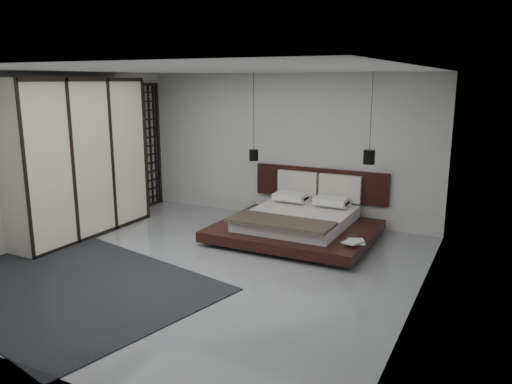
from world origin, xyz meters
The scene contains 14 objects.
floor centered at (0.00, 0.00, 0.00)m, with size 6.00×6.00×0.00m, color gray.
ceiling centered at (0.00, 0.00, 2.80)m, with size 6.00×6.00×0.00m, color white.
wall_back centered at (0.00, 3.00, 1.40)m, with size 6.00×6.00×0.00m, color beige.
wall_front centered at (0.00, -3.00, 1.40)m, with size 6.00×6.00×0.00m, color beige.
wall_left centered at (-3.00, 0.00, 1.40)m, with size 6.00×6.00×0.00m, color beige.
wall_right centered at (3.00, 0.00, 1.40)m, with size 6.00×6.00×0.00m, color beige.
lattice_screen centered at (-2.95, 2.45, 1.30)m, with size 0.05×0.90×2.60m, color black.
bed centered at (0.74, 1.92, 0.28)m, with size 2.61×2.32×1.05m.
book_lower centered at (1.81, 1.28, 0.26)m, with size 0.24×0.32×0.03m, color #99724C.
book_upper centered at (1.79, 1.26, 0.28)m, with size 0.22×0.31×0.02m, color #99724C.
pendant_left centered at (-0.33, 2.31, 1.32)m, with size 0.17×0.17×1.59m.
pendant_right centered at (1.81, 2.31, 1.42)m, with size 0.19×0.19×1.50m.
wardrobe centered at (-2.70, 0.37, 1.35)m, with size 0.65×2.75×2.70m.
rug centered at (-1.20, -1.41, 0.01)m, with size 3.80×2.71×0.02m, color black.
Camera 1 is at (3.83, -5.81, 2.66)m, focal length 35.00 mm.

